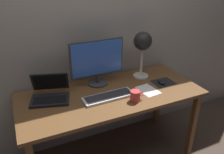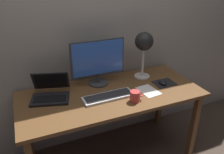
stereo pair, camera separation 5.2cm
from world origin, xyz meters
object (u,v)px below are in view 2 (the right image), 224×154
Objects in this scene: keyboard_main at (108,96)px; laptop at (51,90)px; monitor at (98,60)px; desk_lamp at (144,44)px; mouse at (162,82)px; coffee_mug at (135,96)px.

keyboard_main is 1.19× the size of laptop.
desk_lamp reaches higher than monitor.
desk_lamp reaches higher than laptop.
desk_lamp is 4.78× the size of mouse.
keyboard_main is 0.62m from desk_lamp.
desk_lamp is at bearing 53.44° from coffee_mug.
mouse is 0.81× the size of coffee_mug.
keyboard_main is at bearing -25.78° from laptop.
keyboard_main is at bearing -152.36° from desk_lamp.
desk_lamp reaches higher than coffee_mug.
laptop is 0.71m from coffee_mug.
monitor is at bearing 175.49° from desk_lamp.
laptop is (-0.45, -0.06, -0.18)m from monitor.
mouse is (0.10, -0.21, -0.32)m from desk_lamp.
laptop is 0.82× the size of desk_lamp.
coffee_mug reaches higher than mouse.
mouse is at bearing -65.10° from desk_lamp.
desk_lamp is at bearing 114.90° from mouse.
coffee_mug is (0.17, -0.41, -0.19)m from monitor.
laptop is 3.15× the size of coffee_mug.
keyboard_main is at bearing -92.17° from monitor.
monitor is at bearing 7.90° from laptop.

